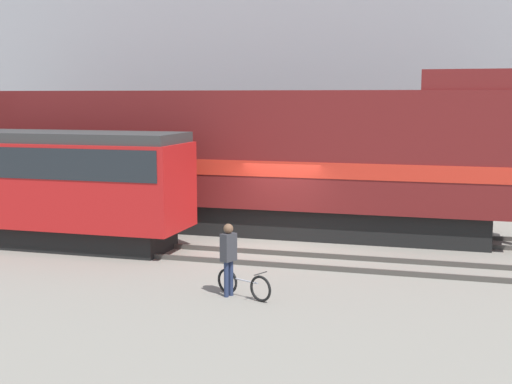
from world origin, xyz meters
The scene contains 8 objects.
ground_plane centered at (0.00, 0.00, 0.00)m, with size 120.00×120.00×0.00m, color gray.
track_near centered at (0.00, -1.76, 0.07)m, with size 60.00×1.50×0.14m.
track_far centered at (0.00, 2.33, 0.07)m, with size 60.00×1.50×0.14m.
building_backdrop centered at (0.00, 11.61, 6.34)m, with size 37.47×6.00×12.68m.
freight_locomotive centered at (-2.85, 2.33, 2.51)m, with size 20.37×3.04×5.39m.
streetcar centered at (-6.89, -1.76, 2.03)m, with size 9.10×2.54×3.54m.
bicycle centered at (0.74, -5.53, 0.31)m, with size 1.51×0.76×0.67m.
person centered at (0.38, -5.51, 1.04)m, with size 0.35×0.42×1.71m.
Camera 1 is at (5.56, -20.73, 4.62)m, focal length 50.00 mm.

